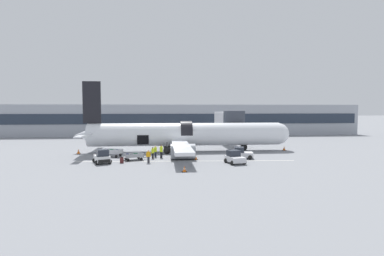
% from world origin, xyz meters
% --- Properties ---
extents(ground_plane, '(500.00, 500.00, 0.00)m').
position_xyz_m(ground_plane, '(0.00, 0.00, 0.00)').
color(ground_plane, gray).
extents(apron_marking_line, '(27.84, 1.99, 0.01)m').
position_xyz_m(apron_marking_line, '(1.48, -2.92, 0.00)').
color(apron_marking_line, silver).
rests_on(apron_marking_line, ground_plane).
extents(terminal_strip, '(97.63, 10.77, 7.72)m').
position_xyz_m(terminal_strip, '(0.00, 37.69, 3.86)').
color(terminal_strip, '#9EA3AD').
rests_on(terminal_strip, ground_plane).
extents(jet_bridge_stub, '(3.29, 12.73, 6.33)m').
position_xyz_m(jet_bridge_stub, '(10.33, 12.94, 4.77)').
color(jet_bridge_stub, '#4C4C51').
rests_on(jet_bridge_stub, ground_plane).
extents(airplane, '(33.54, 29.01, 10.79)m').
position_xyz_m(airplane, '(1.68, 5.83, 2.60)').
color(airplane, white).
rests_on(airplane, ground_plane).
extents(baggage_tug_lead, '(3.07, 2.49, 1.52)m').
position_xyz_m(baggage_tug_lead, '(9.05, -1.56, 0.66)').
color(baggage_tug_lead, silver).
rests_on(baggage_tug_lead, ground_plane).
extents(baggage_tug_mid, '(2.58, 2.97, 1.73)m').
position_xyz_m(baggage_tug_mid, '(-8.86, -3.57, 0.73)').
color(baggage_tug_mid, white).
rests_on(baggage_tug_mid, ground_plane).
extents(baggage_tug_rear, '(2.49, 3.03, 1.57)m').
position_xyz_m(baggage_tug_rear, '(7.25, -5.10, 0.68)').
color(baggage_tug_rear, silver).
rests_on(baggage_tug_rear, ground_plane).
extents(baggage_cart_loading, '(3.42, 2.31, 0.93)m').
position_xyz_m(baggage_cart_loading, '(-5.25, -1.53, 0.44)').
color(baggage_cart_loading, '#999BA0').
rests_on(baggage_cart_loading, ground_plane).
extents(baggage_cart_queued, '(3.89, 2.31, 1.05)m').
position_xyz_m(baggage_cart_queued, '(-8.55, 1.50, 0.54)').
color(baggage_cart_queued, '#B7BABF').
rests_on(baggage_cart_queued, ground_plane).
extents(ground_crew_loader_a, '(0.57, 0.43, 1.62)m').
position_xyz_m(ground_crew_loader_a, '(-3.24, -3.86, 0.85)').
color(ground_crew_loader_a, '#2D2D33').
rests_on(ground_crew_loader_a, ground_plane).
extents(ground_crew_loader_b, '(0.45, 0.56, 1.61)m').
position_xyz_m(ground_crew_loader_b, '(-2.49, 0.47, 0.85)').
color(ground_crew_loader_b, '#1E2338').
rests_on(ground_crew_loader_b, ground_plane).
extents(ground_crew_driver, '(0.49, 0.49, 1.56)m').
position_xyz_m(ground_crew_driver, '(-2.83, -0.59, 0.82)').
color(ground_crew_driver, black).
rests_on(ground_crew_driver, ground_plane).
extents(ground_crew_supervisor, '(0.55, 0.61, 1.80)m').
position_xyz_m(ground_crew_supervisor, '(-1.70, -0.21, 0.95)').
color(ground_crew_supervisor, black).
rests_on(ground_crew_supervisor, ground_plane).
extents(suitcase_on_tarmac_upright, '(0.48, 0.29, 0.81)m').
position_xyz_m(suitcase_on_tarmac_upright, '(-6.50, -3.65, 0.35)').
color(suitcase_on_tarmac_upright, '#4C1E1E').
rests_on(suitcase_on_tarmac_upright, ground_plane).
extents(safety_cone_nose, '(0.64, 0.64, 0.67)m').
position_xyz_m(safety_cone_nose, '(17.88, 5.38, 0.31)').
color(safety_cone_nose, black).
rests_on(safety_cone_nose, ground_plane).
extents(safety_cone_engine_left, '(0.57, 0.57, 0.62)m').
position_xyz_m(safety_cone_engine_left, '(0.79, -9.50, 0.29)').
color(safety_cone_engine_left, black).
rests_on(safety_cone_engine_left, ground_plane).
extents(safety_cone_wingtip, '(0.63, 0.63, 0.73)m').
position_xyz_m(safety_cone_wingtip, '(2.77, -2.02, 0.35)').
color(safety_cone_wingtip, black).
rests_on(safety_cone_wingtip, ground_plane).
extents(safety_cone_tail, '(0.61, 0.61, 0.71)m').
position_xyz_m(safety_cone_tail, '(-13.98, 4.91, 0.33)').
color(safety_cone_tail, black).
rests_on(safety_cone_tail, ground_plane).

